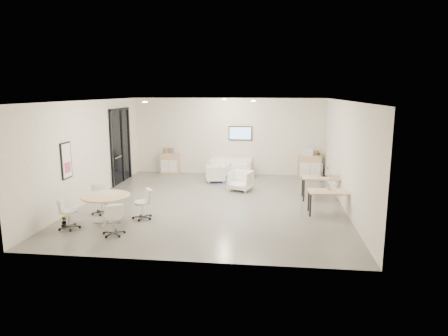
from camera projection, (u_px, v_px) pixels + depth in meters
name	position (u px, v px, depth m)	size (l,w,h in m)	color
room_shell	(213.00, 153.00, 12.38)	(9.60, 10.60, 4.80)	#5F5D57
glass_door	(121.00, 144.00, 15.30)	(0.09, 1.90, 2.85)	black
artwork	(66.00, 161.00, 11.29)	(0.05, 0.54, 1.04)	black
wall_tv	(240.00, 133.00, 16.64)	(0.98, 0.06, 0.58)	black
ceiling_spots	(210.00, 101.00, 12.91)	(3.14, 4.14, 0.03)	#FFEAC6
sideboard_left	(170.00, 163.00, 17.05)	(0.78, 0.41, 0.88)	tan
sideboard_right	(310.00, 166.00, 16.36)	(0.90, 0.44, 0.90)	tan
books	(169.00, 151.00, 16.95)	(0.46, 0.14, 0.22)	red
printer	(308.00, 152.00, 16.26)	(0.46, 0.40, 0.31)	white
loveseat	(231.00, 168.00, 16.57)	(1.72, 0.90, 0.64)	silver
blue_rug	(231.00, 181.00, 15.68)	(1.58, 1.05, 0.01)	#2F5791
armchair_left	(215.00, 172.00, 15.51)	(0.72, 0.67, 0.74)	silver
armchair_right	(240.00, 180.00, 14.17)	(0.76, 0.71, 0.78)	silver
desk_rear	(324.00, 179.00, 12.92)	(1.43, 0.72, 0.74)	tan
desk_front	(332.00, 193.00, 11.36)	(1.34, 0.71, 0.69)	tan
monitor	(323.00, 169.00, 13.01)	(0.20, 0.50, 0.44)	black
round_table	(106.00, 198.00, 10.55)	(1.27, 1.27, 0.77)	tan
meeting_chairs	(107.00, 209.00, 10.61)	(2.42, 2.42, 0.82)	white
plant_cabinet	(319.00, 153.00, 16.22)	(0.25, 0.28, 0.22)	#3F7F3F
plant_floor	(64.00, 224.00, 10.45)	(0.15, 0.28, 0.12)	#3F7F3F
cup	(328.00, 188.00, 11.49)	(0.11, 0.09, 0.11)	white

